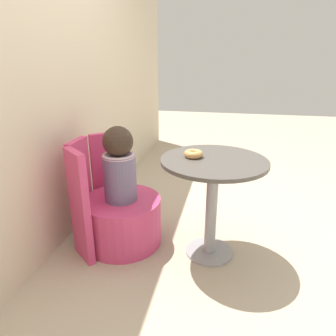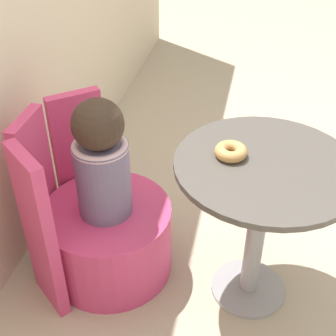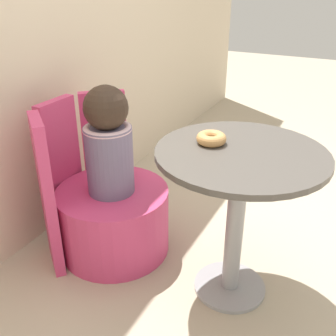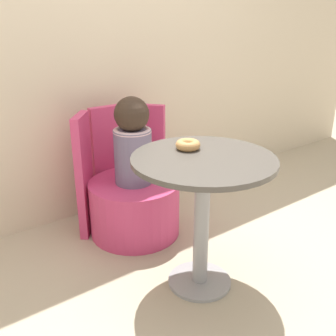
# 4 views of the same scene
# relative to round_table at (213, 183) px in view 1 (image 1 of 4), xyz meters

# --- Properties ---
(ground_plane) EXTENTS (12.00, 12.00, 0.00)m
(ground_plane) POSITION_rel_round_table_xyz_m (0.00, 0.00, -0.54)
(ground_plane) COLOR #B7A88E
(back_wall) EXTENTS (6.00, 0.06, 2.40)m
(back_wall) POSITION_rel_round_table_xyz_m (0.00, 1.13, 0.66)
(back_wall) COLOR beige
(back_wall) RESTS_ON ground_plane
(round_table) EXTENTS (0.69, 0.69, 0.71)m
(round_table) POSITION_rel_round_table_xyz_m (0.00, 0.00, 0.00)
(round_table) COLOR #99999E
(round_table) RESTS_ON ground_plane
(tub_chair) EXTENTS (0.57, 0.57, 0.35)m
(tub_chair) POSITION_rel_round_table_xyz_m (0.01, 0.65, -0.37)
(tub_chair) COLOR #D13D70
(tub_chair) RESTS_ON ground_plane
(booth_backrest) EXTENTS (0.67, 0.25, 0.78)m
(booth_backrest) POSITION_rel_round_table_xyz_m (0.01, 0.89, -0.15)
(booth_backrest) COLOR #D13D70
(booth_backrest) RESTS_ON ground_plane
(child_figure) EXTENTS (0.23, 0.23, 0.54)m
(child_figure) POSITION_rel_round_table_xyz_m (0.01, 0.65, 0.07)
(child_figure) COLOR slate
(child_figure) RESTS_ON tub_chair
(donut) EXTENTS (0.12, 0.12, 0.05)m
(donut) POSITION_rel_round_table_xyz_m (0.02, 0.14, 0.19)
(donut) COLOR tan
(donut) RESTS_ON round_table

